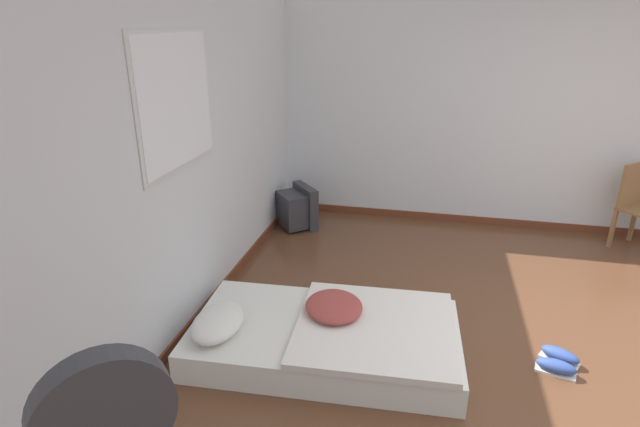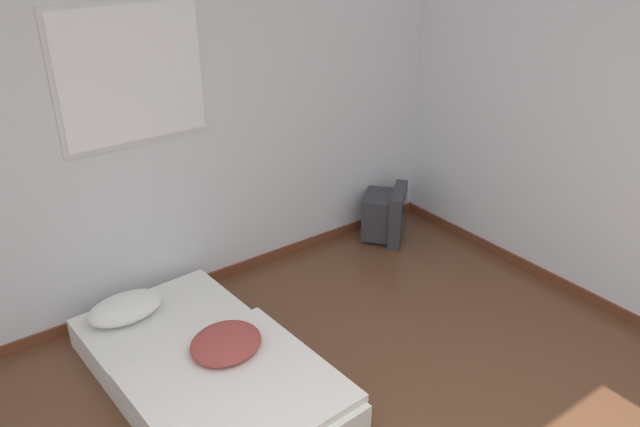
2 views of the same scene
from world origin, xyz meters
The scene contains 3 objects.
wall_back centered at (0.00, 3.00, 1.29)m, with size 7.84×0.08×2.60m.
mattress_bed centered at (-0.08, 1.88, 0.14)m, with size 1.15×1.96×0.36m.
crt_tv centered at (2.15, 2.70, 0.23)m, with size 0.56×0.55×0.48m.
Camera 2 is at (-1.31, -0.99, 2.74)m, focal length 35.00 mm.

